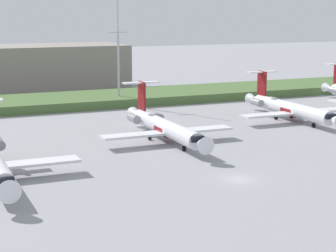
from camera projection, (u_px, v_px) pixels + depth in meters
name	position (u px, v px, depth m)	size (l,w,h in m)	color
ground_plane	(153.00, 136.00, 105.24)	(500.00, 500.00, 0.00)	#939399
grass_berm	(89.00, 100.00, 141.24)	(320.00, 20.00, 2.04)	#4C6B38
regional_jet_third	(164.00, 126.00, 100.63)	(22.81, 31.00, 9.00)	white
regional_jet_fourth	(289.00, 108.00, 119.54)	(22.81, 31.00, 9.00)	white
antenna_mast	(118.00, 59.00, 138.33)	(4.40, 0.50, 25.73)	#B2B2B7
distant_hangar	(12.00, 68.00, 164.05)	(61.88, 21.91, 12.24)	gray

